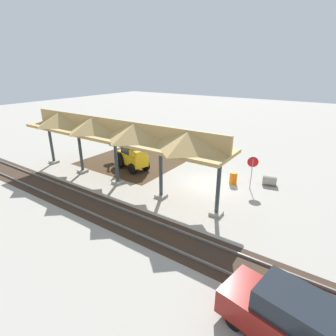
% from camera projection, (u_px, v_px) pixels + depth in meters
% --- Properties ---
extents(ground_plane, '(120.00, 120.00, 0.00)m').
position_uv_depth(ground_plane, '(208.00, 184.00, 19.74)').
color(ground_plane, '#9E998E').
extents(dirt_work_zone, '(8.45, 7.00, 0.01)m').
position_uv_depth(dirt_work_zone, '(131.00, 162.00, 24.40)').
color(dirt_work_zone, '#42301E').
rests_on(dirt_work_zone, ground).
extents(platform_canopy, '(17.46, 3.20, 4.90)m').
position_uv_depth(platform_canopy, '(114.00, 129.00, 18.46)').
color(platform_canopy, '#9E998E').
rests_on(platform_canopy, ground).
extents(rail_tracks, '(60.00, 2.58, 0.15)m').
position_uv_depth(rail_tracks, '(149.00, 229.00, 14.22)').
color(rail_tracks, slate).
rests_on(rail_tracks, ground).
extents(stop_sign, '(0.71, 0.33, 2.43)m').
position_uv_depth(stop_sign, '(252.00, 166.00, 18.46)').
color(stop_sign, gray).
rests_on(stop_sign, ground).
extents(backhoe, '(5.16, 2.63, 2.82)m').
position_uv_depth(backhoe, '(131.00, 154.00, 22.51)').
color(backhoe, '#EAB214').
rests_on(backhoe, ground).
extents(dirt_mound, '(5.36, 5.36, 1.84)m').
position_uv_depth(dirt_mound, '(129.00, 156.00, 25.94)').
color(dirt_mound, '#42301E').
rests_on(dirt_mound, ground).
extents(concrete_pipe, '(1.09, 0.89, 0.72)m').
position_uv_depth(concrete_pipe, '(270.00, 180.00, 19.52)').
color(concrete_pipe, '#9E9384').
rests_on(concrete_pipe, ground).
extents(distant_parked_car, '(4.45, 2.47, 1.98)m').
position_uv_depth(distant_parked_car, '(290.00, 320.00, 8.05)').
color(distant_parked_car, maroon).
rests_on(distant_parked_car, ground).
extents(traffic_barrel, '(0.56, 0.56, 0.90)m').
position_uv_depth(traffic_barrel, '(233.00, 178.00, 19.74)').
color(traffic_barrel, orange).
rests_on(traffic_barrel, ground).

